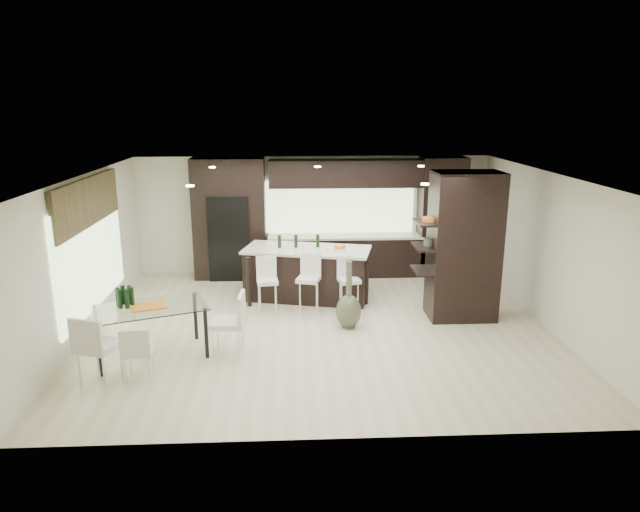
{
  "coord_description": "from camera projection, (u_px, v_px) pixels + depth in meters",
  "views": [
    {
      "loc": [
        -0.51,
        -9.46,
        3.86
      ],
      "look_at": [
        0.0,
        0.6,
        1.15
      ],
      "focal_mm": 32.0,
      "sensor_mm": 36.0,
      "label": 1
    }
  ],
  "objects": [
    {
      "name": "chair_far",
      "position": [
        99.0,
        351.0,
        8.05
      ],
      "size": [
        0.65,
        0.65,
        0.95
      ],
      "primitive_type": "cube",
      "rotation": [
        0.0,
        0.0,
        -0.33
      ],
      "color": "silver",
      "rests_on": "ground"
    },
    {
      "name": "left_wall",
      "position": [
        85.0,
        257.0,
        9.6
      ],
      "size": [
        0.02,
        7.0,
        2.7
      ],
      "primitive_type": "cube",
      "color": "beige",
      "rests_on": "ground"
    },
    {
      "name": "ceiling_spots",
      "position": [
        321.0,
        175.0,
        9.69
      ],
      "size": [
        4.0,
        3.0,
        0.02
      ],
      "primitive_type": "cube",
      "color": "white",
      "rests_on": "ceiling"
    },
    {
      "name": "stool_left",
      "position": [
        268.0,
        291.0,
        10.73
      ],
      "size": [
        0.43,
        0.43,
        0.86
      ],
      "primitive_type": "cube",
      "rotation": [
        0.0,
        0.0,
        0.12
      ],
      "color": "silver",
      "rests_on": "ground"
    },
    {
      "name": "stool_right",
      "position": [
        349.0,
        290.0,
        10.81
      ],
      "size": [
        0.45,
        0.45,
        0.86
      ],
      "primitive_type": "cube",
      "rotation": [
        0.0,
        0.0,
        0.21
      ],
      "color": "silver",
      "rests_on": "ground"
    },
    {
      "name": "back_cabinetry",
      "position": [
        336.0,
        218.0,
        12.88
      ],
      "size": [
        6.8,
        0.68,
        2.7
      ],
      "primitive_type": "cube",
      "color": "black",
      "rests_on": "ground"
    },
    {
      "name": "chair_end",
      "position": [
        228.0,
        327.0,
        8.93
      ],
      "size": [
        0.54,
        0.54,
        0.94
      ],
      "primitive_type": "cube",
      "rotation": [
        0.0,
        0.0,
        1.51
      ],
      "color": "silver",
      "rests_on": "ground"
    },
    {
      "name": "window_back",
      "position": [
        340.0,
        207.0,
        13.11
      ],
      "size": [
        3.4,
        0.04,
        1.2
      ],
      "primitive_type": "cube",
      "color": "#B2D199",
      "rests_on": "back_wall"
    },
    {
      "name": "back_wall",
      "position": [
        314.0,
        215.0,
        13.17
      ],
      "size": [
        8.0,
        0.02,
        2.7
      ],
      "primitive_type": "cube",
      "color": "beige",
      "rests_on": "ground"
    },
    {
      "name": "window_left",
      "position": [
        92.0,
        254.0,
        9.8
      ],
      "size": [
        0.04,
        3.2,
        1.9
      ],
      "primitive_type": "cube",
      "color": "#B2D199",
      "rests_on": "left_wall"
    },
    {
      "name": "stone_accent",
      "position": [
        88.0,
        202.0,
        9.57
      ],
      "size": [
        0.08,
        3.0,
        0.8
      ],
      "primitive_type": "cube",
      "color": "brown",
      "rests_on": "left_wall"
    },
    {
      "name": "dining_table",
      "position": [
        151.0,
        332.0,
        8.88
      ],
      "size": [
        1.94,
        1.5,
        0.82
      ],
      "primitive_type": "cube",
      "rotation": [
        0.0,
        0.0,
        0.36
      ],
      "color": "white",
      "rests_on": "ground"
    },
    {
      "name": "chair_near",
      "position": [
        139.0,
        354.0,
        8.15
      ],
      "size": [
        0.44,
        0.44,
        0.76
      ],
      "primitive_type": "cube",
      "rotation": [
        0.0,
        0.0,
        0.07
      ],
      "color": "silver",
      "rests_on": "ground"
    },
    {
      "name": "ceiling",
      "position": [
        322.0,
        175.0,
        9.45
      ],
      "size": [
        8.0,
        7.0,
        0.02
      ],
      "primitive_type": "cube",
      "color": "white",
      "rests_on": "ground"
    },
    {
      "name": "kitchen_island",
      "position": [
        307.0,
        273.0,
        11.55
      ],
      "size": [
        2.69,
        1.63,
        1.05
      ],
      "primitive_type": "cube",
      "rotation": [
        0.0,
        0.0,
        -0.23
      ],
      "color": "black",
      "rests_on": "ground"
    },
    {
      "name": "floor_vase",
      "position": [
        349.0,
        295.0,
        9.97
      ],
      "size": [
        0.57,
        0.57,
        1.22
      ],
      "primitive_type": null,
      "rotation": [
        0.0,
        0.0,
        -0.34
      ],
      "color": "#424A35",
      "rests_on": "ground"
    },
    {
      "name": "ground",
      "position": [
        322.0,
        327.0,
        10.15
      ],
      "size": [
        8.0,
        8.0,
        0.0
      ],
      "primitive_type": "plane",
      "color": "beige",
      "rests_on": "ground"
    },
    {
      "name": "right_wall",
      "position": [
        549.0,
        251.0,
        9.99
      ],
      "size": [
        0.02,
        7.0,
        2.7
      ],
      "primitive_type": "cube",
      "color": "beige",
      "rests_on": "ground"
    },
    {
      "name": "stool_mid",
      "position": [
        308.0,
        290.0,
        10.76
      ],
      "size": [
        0.5,
        0.5,
        0.9
      ],
      "primitive_type": "cube",
      "rotation": [
        0.0,
        0.0,
        -0.29
      ],
      "color": "silver",
      "rests_on": "ground"
    },
    {
      "name": "refrigerator",
      "position": [
        230.0,
        237.0,
        12.82
      ],
      "size": [
        0.9,
        0.68,
        1.9
      ],
      "primitive_type": "cube",
      "color": "black",
      "rests_on": "ground"
    },
    {
      "name": "partition_column",
      "position": [
        464.0,
        246.0,
        10.31
      ],
      "size": [
        1.2,
        0.8,
        2.7
      ],
      "primitive_type": "cube",
      "color": "black",
      "rests_on": "ground"
    },
    {
      "name": "bench",
      "position": [
        322.0,
        279.0,
        12.13
      ],
      "size": [
        1.25,
        0.63,
        0.46
      ],
      "primitive_type": "cube",
      "rotation": [
        0.0,
        0.0,
        -0.15
      ],
      "color": "black",
      "rests_on": "ground"
    }
  ]
}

